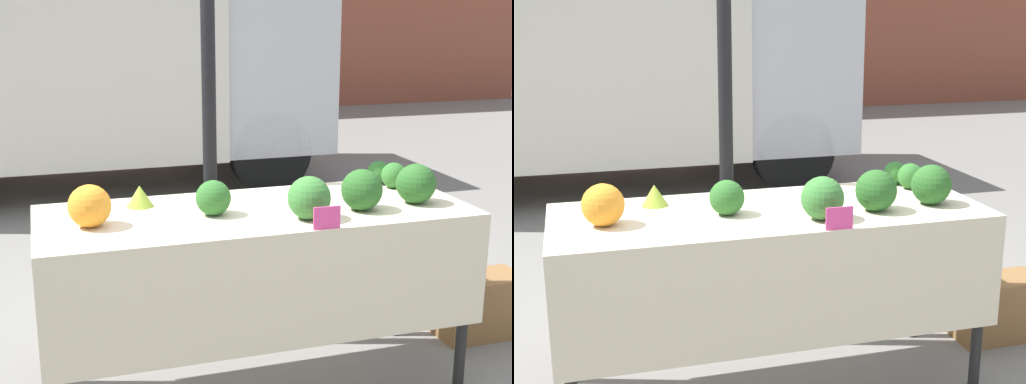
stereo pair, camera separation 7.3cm
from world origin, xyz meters
TOP-DOWN VIEW (x-y plane):
  - tent_pole at (-0.08, 0.52)m, footprint 0.07×0.07m
  - parked_truck at (-0.56, 4.28)m, footprint 4.56×2.00m
  - market_table at (0.00, -0.06)m, footprint 1.90×0.73m
  - orange_cauliflower at (-0.72, -0.04)m, footprint 0.17×0.17m
  - romanesco_head at (-0.48, 0.20)m, footprint 0.12×0.12m
  - broccoli_head_0 at (0.76, 0.17)m, footprint 0.13×0.13m
  - broccoli_head_1 at (0.72, -0.11)m, footprint 0.18×0.18m
  - broccoli_head_2 at (-0.20, -0.03)m, footprint 0.15×0.15m
  - broccoli_head_3 at (0.44, -0.14)m, footprint 0.18×0.18m
  - broccoli_head_4 at (0.73, 0.28)m, footprint 0.11×0.11m
  - broccoli_head_5 at (0.17, -0.20)m, footprint 0.18×0.18m
  - price_sign at (0.19, -0.35)m, footprint 0.11×0.01m
  - produce_crate at (1.33, 0.18)m, footprint 0.47×0.26m

SIDE VIEW (x-z plane):
  - produce_crate at x=1.33m, z-range 0.00..0.33m
  - market_table at x=0.00m, z-range 0.31..1.18m
  - price_sign at x=0.19m, z-range 0.87..0.96m
  - romanesco_head at x=-0.48m, z-range 0.87..0.97m
  - broccoli_head_4 at x=0.73m, z-range 0.87..0.98m
  - broccoli_head_0 at x=0.76m, z-range 0.87..1.00m
  - broccoli_head_2 at x=-0.20m, z-range 0.87..1.02m
  - orange_cauliflower at x=-0.72m, z-range 0.87..1.04m
  - broccoli_head_1 at x=0.72m, z-range 0.87..1.05m
  - broccoli_head_3 at x=0.44m, z-range 0.87..1.05m
  - broccoli_head_5 at x=0.17m, z-range 0.87..1.05m
  - tent_pole at x=-0.08m, z-range 0.00..2.50m
  - parked_truck at x=-0.56m, z-range 0.09..2.62m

